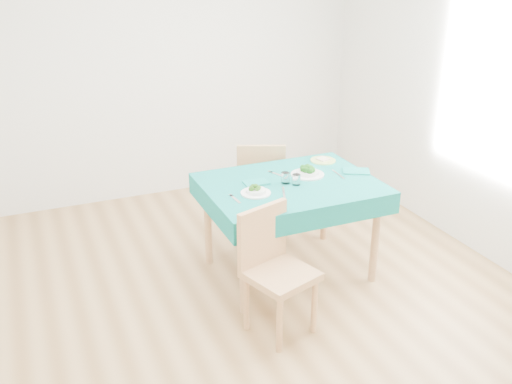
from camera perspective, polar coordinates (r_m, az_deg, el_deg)
name	(u,v)px	position (r m, az deg, el deg)	size (l,w,h in m)	color
room_shell	(256,120)	(3.68, 0.00, 7.16)	(4.02, 4.52, 2.73)	olive
table	(289,228)	(4.41, 3.34, -3.63)	(1.28, 0.97, 0.76)	#096761
chair_near	(281,266)	(3.67, 2.51, -7.37)	(0.40, 0.43, 0.99)	tan
chair_far	(261,175)	(5.07, 0.47, 1.73)	(0.41, 0.45, 1.03)	tan
bowl_near	(256,190)	(4.04, -0.02, 0.25)	(0.22, 0.22, 0.07)	white
bowl_far	(308,170)	(4.39, 5.18, 2.16)	(0.26, 0.26, 0.08)	white
fork_near	(235,199)	(3.96, -2.08, -0.72)	(0.02, 0.16, 0.00)	silver
knife_near	(284,193)	(4.07, 2.80, -0.07)	(0.02, 0.22, 0.00)	silver
fork_far	(278,175)	(4.39, 2.24, 1.74)	(0.02, 0.18, 0.00)	silver
knife_far	(338,174)	(4.45, 8.23, 1.76)	(0.02, 0.21, 0.00)	silver
napkin_near	(256,183)	(4.23, 0.00, 0.96)	(0.18, 0.13, 0.01)	#0D726A
napkin_far	(356,171)	(4.52, 9.99, 2.07)	(0.21, 0.14, 0.01)	#0D726A
tumbler_center	(285,178)	(4.23, 2.96, 1.42)	(0.06, 0.06, 0.08)	white
tumbler_side	(296,180)	(4.20, 4.05, 1.24)	(0.06, 0.06, 0.08)	white
side_plate	(323,160)	(4.72, 6.72, 3.15)	(0.21, 0.21, 0.01)	#B6D266
bread_slice	(323,159)	(4.71, 6.73, 3.29)	(0.09, 0.09, 0.01)	beige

